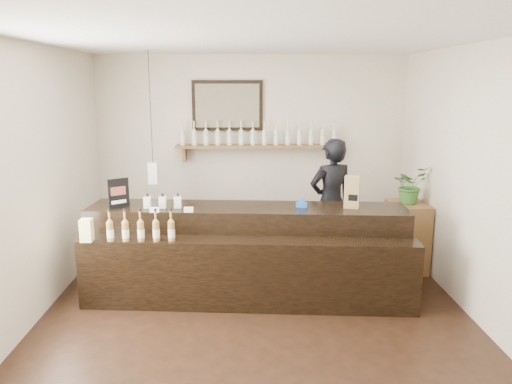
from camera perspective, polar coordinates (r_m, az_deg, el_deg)
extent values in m
plane|color=black|center=(5.40, -0.03, -14.00)|extent=(5.00, 5.00, 0.00)
plane|color=beige|center=(7.41, -0.50, 4.60)|extent=(4.50, 0.00, 4.50)
plane|color=beige|center=(2.54, 1.35, -10.66)|extent=(4.50, 0.00, 4.50)
plane|color=beige|center=(5.38, -24.74, 0.53)|extent=(0.00, 5.00, 5.00)
plane|color=beige|center=(5.48, 24.21, 0.77)|extent=(0.00, 5.00, 5.00)
plane|color=white|center=(4.86, -0.03, 17.11)|extent=(5.00, 5.00, 0.00)
cube|color=brown|center=(7.27, 0.31, 5.24)|extent=(2.40, 0.25, 0.04)
cube|color=brown|center=(7.36, -8.16, 4.27)|extent=(0.04, 0.20, 0.20)
cube|color=brown|center=(7.42, 8.68, 4.32)|extent=(0.04, 0.20, 0.20)
cube|color=black|center=(7.32, -3.29, 9.83)|extent=(1.02, 0.04, 0.72)
cube|color=#403629|center=(7.30, -3.29, 9.82)|extent=(0.92, 0.01, 0.62)
cube|color=white|center=(6.65, -11.65, 2.14)|extent=(0.12, 0.12, 0.28)
cylinder|color=black|center=(6.56, -11.98, 9.43)|extent=(0.01, 0.01, 1.41)
cylinder|color=beige|center=(7.31, -8.40, 6.11)|extent=(0.07, 0.07, 0.20)
cone|color=beige|center=(7.29, -8.43, 7.10)|extent=(0.07, 0.07, 0.05)
cylinder|color=beige|center=(7.29, -8.44, 7.57)|extent=(0.02, 0.02, 0.07)
cylinder|color=gold|center=(7.28, -8.46, 7.94)|extent=(0.03, 0.03, 0.02)
cylinder|color=white|center=(7.31, -8.39, 5.95)|extent=(0.07, 0.07, 0.09)
cylinder|color=beige|center=(7.29, -7.07, 6.13)|extent=(0.07, 0.07, 0.20)
cone|color=beige|center=(7.27, -7.10, 7.13)|extent=(0.07, 0.07, 0.05)
cylinder|color=beige|center=(7.27, -7.11, 7.60)|extent=(0.02, 0.02, 0.07)
cylinder|color=gold|center=(7.27, -7.12, 7.97)|extent=(0.03, 0.03, 0.02)
cylinder|color=white|center=(7.29, -7.07, 5.98)|extent=(0.07, 0.07, 0.09)
cylinder|color=beige|center=(7.27, -5.74, 6.15)|extent=(0.07, 0.07, 0.20)
cone|color=beige|center=(7.26, -5.76, 7.15)|extent=(0.07, 0.07, 0.05)
cylinder|color=beige|center=(7.25, -5.77, 7.62)|extent=(0.02, 0.02, 0.07)
cylinder|color=gold|center=(7.25, -5.77, 7.99)|extent=(0.03, 0.03, 0.02)
cylinder|color=white|center=(7.27, -5.73, 5.99)|extent=(0.07, 0.07, 0.09)
cylinder|color=beige|center=(7.26, -4.40, 6.17)|extent=(0.07, 0.07, 0.20)
cone|color=beige|center=(7.25, -4.41, 7.17)|extent=(0.07, 0.07, 0.05)
cylinder|color=beige|center=(7.24, -4.42, 7.64)|extent=(0.02, 0.02, 0.07)
cylinder|color=gold|center=(7.24, -4.43, 8.01)|extent=(0.03, 0.03, 0.02)
cylinder|color=white|center=(7.26, -4.39, 6.01)|extent=(0.07, 0.07, 0.09)
cylinder|color=beige|center=(7.25, -3.05, 6.18)|extent=(0.07, 0.07, 0.20)
cone|color=beige|center=(7.24, -3.06, 7.18)|extent=(0.07, 0.07, 0.05)
cylinder|color=beige|center=(7.24, -3.07, 7.66)|extent=(0.02, 0.02, 0.07)
cylinder|color=gold|center=(7.23, -3.07, 8.03)|extent=(0.03, 0.03, 0.02)
cylinder|color=white|center=(7.26, -3.05, 6.02)|extent=(0.07, 0.07, 0.09)
cylinder|color=beige|center=(7.25, -1.71, 6.19)|extent=(0.07, 0.07, 0.20)
cone|color=beige|center=(7.24, -1.72, 7.19)|extent=(0.07, 0.07, 0.05)
cylinder|color=beige|center=(7.23, -1.72, 7.67)|extent=(0.02, 0.02, 0.07)
cylinder|color=gold|center=(7.23, -1.72, 8.04)|extent=(0.03, 0.03, 0.02)
cylinder|color=white|center=(7.25, -1.71, 6.03)|extent=(0.07, 0.07, 0.09)
cylinder|color=beige|center=(7.25, -0.36, 6.20)|extent=(0.07, 0.07, 0.20)
cone|color=beige|center=(7.24, -0.37, 7.20)|extent=(0.07, 0.07, 0.05)
cylinder|color=beige|center=(7.24, -0.37, 7.67)|extent=(0.02, 0.02, 0.07)
cylinder|color=gold|center=(7.23, -0.37, 8.04)|extent=(0.03, 0.03, 0.02)
cylinder|color=white|center=(7.25, -0.36, 6.04)|extent=(0.07, 0.07, 0.09)
cylinder|color=beige|center=(7.26, 0.98, 6.20)|extent=(0.07, 0.07, 0.20)
cone|color=beige|center=(7.25, 0.98, 7.20)|extent=(0.07, 0.07, 0.05)
cylinder|color=beige|center=(7.24, 0.99, 7.67)|extent=(0.02, 0.02, 0.07)
cylinder|color=gold|center=(7.24, 0.99, 8.04)|extent=(0.03, 0.03, 0.02)
cylinder|color=white|center=(7.26, 0.98, 6.04)|extent=(0.07, 0.07, 0.09)
cylinder|color=beige|center=(7.27, 2.32, 6.20)|extent=(0.07, 0.07, 0.20)
cone|color=beige|center=(7.25, 2.33, 7.20)|extent=(0.07, 0.07, 0.05)
cylinder|color=beige|center=(7.25, 2.33, 7.67)|extent=(0.02, 0.02, 0.07)
cylinder|color=gold|center=(7.25, 2.34, 8.04)|extent=(0.03, 0.03, 0.02)
cylinder|color=white|center=(7.27, 2.32, 6.04)|extent=(0.07, 0.07, 0.09)
cylinder|color=beige|center=(7.28, 3.66, 6.20)|extent=(0.07, 0.07, 0.20)
cone|color=beige|center=(7.27, 3.67, 7.19)|extent=(0.07, 0.07, 0.05)
cylinder|color=beige|center=(7.26, 3.68, 7.66)|extent=(0.02, 0.02, 0.07)
cylinder|color=gold|center=(7.26, 3.68, 8.03)|extent=(0.03, 0.03, 0.02)
cylinder|color=white|center=(7.28, 3.66, 6.04)|extent=(0.07, 0.07, 0.09)
cylinder|color=beige|center=(7.30, 4.99, 6.19)|extent=(0.07, 0.07, 0.20)
cone|color=beige|center=(7.28, 5.01, 7.18)|extent=(0.07, 0.07, 0.05)
cylinder|color=beige|center=(7.28, 5.02, 7.65)|extent=(0.02, 0.02, 0.07)
cylinder|color=gold|center=(7.28, 5.02, 8.02)|extent=(0.03, 0.03, 0.02)
cylinder|color=white|center=(7.30, 4.99, 6.03)|extent=(0.07, 0.07, 0.09)
cylinder|color=beige|center=(7.32, 6.31, 6.18)|extent=(0.07, 0.07, 0.20)
cone|color=beige|center=(7.30, 6.34, 7.17)|extent=(0.07, 0.07, 0.05)
cylinder|color=beige|center=(7.30, 6.35, 7.64)|extent=(0.02, 0.02, 0.07)
cylinder|color=gold|center=(7.30, 6.36, 8.01)|extent=(0.03, 0.03, 0.02)
cylinder|color=white|center=(7.32, 6.31, 6.02)|extent=(0.07, 0.07, 0.09)
cylinder|color=beige|center=(7.34, 7.63, 6.16)|extent=(0.07, 0.07, 0.20)
cone|color=beige|center=(7.33, 7.66, 7.15)|extent=(0.07, 0.07, 0.05)
cylinder|color=beige|center=(7.32, 7.67, 7.62)|extent=(0.02, 0.02, 0.07)
cylinder|color=gold|center=(7.32, 7.68, 7.99)|extent=(0.03, 0.03, 0.02)
cylinder|color=white|center=(7.34, 7.63, 6.01)|extent=(0.07, 0.07, 0.09)
cylinder|color=beige|center=(7.37, 8.94, 6.15)|extent=(0.07, 0.07, 0.20)
cone|color=beige|center=(7.36, 8.97, 7.13)|extent=(0.07, 0.07, 0.05)
cylinder|color=beige|center=(7.35, 8.99, 7.60)|extent=(0.02, 0.02, 0.07)
cylinder|color=gold|center=(7.35, 9.00, 7.96)|extent=(0.03, 0.03, 0.02)
cylinder|color=white|center=(7.37, 8.93, 5.99)|extent=(0.07, 0.07, 0.09)
cube|color=black|center=(5.85, -1.02, -6.50)|extent=(3.67, 0.92, 1.01)
cube|color=black|center=(5.44, -0.98, -9.35)|extent=(3.64, 0.60, 0.77)
cube|color=white|center=(5.56, -11.53, -2.02)|extent=(0.10, 0.04, 0.05)
cube|color=white|center=(5.51, -7.70, -2.02)|extent=(0.10, 0.04, 0.05)
cube|color=#EADC8F|center=(5.55, -18.75, -4.75)|extent=(0.12, 0.12, 0.12)
cube|color=#EADC8F|center=(5.52, -18.84, -3.56)|extent=(0.12, 0.12, 0.12)
cube|color=beige|center=(5.74, -12.29, -1.16)|extent=(0.08, 0.08, 0.13)
cube|color=beige|center=(5.70, -12.38, -1.27)|extent=(0.07, 0.00, 0.06)
cylinder|color=black|center=(5.73, -12.33, -0.34)|extent=(0.02, 0.02, 0.03)
cube|color=beige|center=(5.72, -10.61, -1.16)|extent=(0.08, 0.08, 0.13)
cube|color=beige|center=(5.67, -10.68, -1.27)|extent=(0.07, 0.00, 0.06)
cylinder|color=black|center=(5.70, -10.64, -0.33)|extent=(0.02, 0.02, 0.03)
cube|color=beige|center=(5.69, -8.91, -1.15)|extent=(0.08, 0.08, 0.13)
cube|color=beige|center=(5.64, -8.97, -1.27)|extent=(0.07, 0.00, 0.06)
cylinder|color=black|center=(5.67, -8.94, -0.32)|extent=(0.02, 0.02, 0.03)
cylinder|color=olive|center=(5.47, -16.32, -4.37)|extent=(0.07, 0.07, 0.20)
cone|color=olive|center=(5.43, -16.40, -3.09)|extent=(0.07, 0.07, 0.05)
cylinder|color=olive|center=(5.42, -16.44, -2.48)|extent=(0.02, 0.02, 0.07)
cylinder|color=black|center=(5.41, -16.47, -2.00)|extent=(0.03, 0.03, 0.02)
cylinder|color=white|center=(5.47, -16.31, -4.58)|extent=(0.07, 0.07, 0.09)
cylinder|color=olive|center=(5.43, -14.68, -4.40)|extent=(0.07, 0.07, 0.20)
cone|color=olive|center=(5.40, -14.76, -3.10)|extent=(0.07, 0.07, 0.05)
cylinder|color=olive|center=(5.38, -14.79, -2.49)|extent=(0.02, 0.02, 0.07)
cylinder|color=black|center=(5.37, -14.82, -2.00)|extent=(0.03, 0.03, 0.02)
cylinder|color=white|center=(5.44, -14.67, -4.60)|extent=(0.07, 0.07, 0.09)
cylinder|color=olive|center=(5.39, -13.02, -4.41)|extent=(0.07, 0.07, 0.20)
cone|color=olive|center=(5.36, -13.09, -3.11)|extent=(0.07, 0.07, 0.05)
cylinder|color=olive|center=(5.35, -13.12, -2.49)|extent=(0.02, 0.02, 0.07)
cylinder|color=black|center=(5.33, -13.14, -2.01)|extent=(0.03, 0.03, 0.02)
cylinder|color=white|center=(5.40, -13.01, -4.62)|extent=(0.07, 0.07, 0.09)
cylinder|color=olive|center=(5.36, -11.34, -4.43)|extent=(0.07, 0.07, 0.20)
cone|color=olive|center=(5.33, -11.40, -3.12)|extent=(0.07, 0.07, 0.05)
cylinder|color=olive|center=(5.31, -11.43, -2.50)|extent=(0.02, 0.02, 0.07)
cylinder|color=black|center=(5.30, -11.45, -2.01)|extent=(0.03, 0.03, 0.02)
cylinder|color=white|center=(5.37, -11.33, -4.64)|extent=(0.07, 0.07, 0.09)
cylinder|color=olive|center=(5.34, -9.64, -4.44)|extent=(0.07, 0.07, 0.20)
cone|color=olive|center=(5.30, -9.69, -3.13)|extent=(0.07, 0.07, 0.05)
cylinder|color=olive|center=(5.29, -9.72, -2.50)|extent=(0.02, 0.02, 0.07)
cylinder|color=black|center=(5.28, -9.74, -2.01)|extent=(0.03, 0.03, 0.02)
cylinder|color=white|center=(5.35, -9.64, -4.65)|extent=(0.07, 0.07, 0.09)
cube|color=black|center=(5.83, -15.43, -0.14)|extent=(0.21, 0.16, 0.34)
cube|color=brown|center=(5.81, -15.47, 0.11)|extent=(0.14, 0.10, 0.10)
cube|color=white|center=(5.84, -15.40, -1.09)|extent=(0.14, 0.10, 0.04)
cube|color=olive|center=(5.72, 10.91, 0.00)|extent=(0.19, 0.17, 0.36)
cube|color=black|center=(5.67, 11.02, -0.65)|extent=(0.10, 0.03, 0.07)
cube|color=blue|center=(5.69, 5.24, -1.47)|extent=(0.13, 0.08, 0.06)
cylinder|color=blue|center=(5.68, 5.25, -1.04)|extent=(0.07, 0.05, 0.07)
cube|color=brown|center=(6.82, 16.81, -4.86)|extent=(0.46, 0.62, 0.89)
imported|color=#356829|center=(6.65, 17.17, 0.78)|extent=(0.56, 0.54, 0.48)
imported|color=black|center=(6.65, 8.58, -0.26)|extent=(0.82, 0.67, 1.92)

